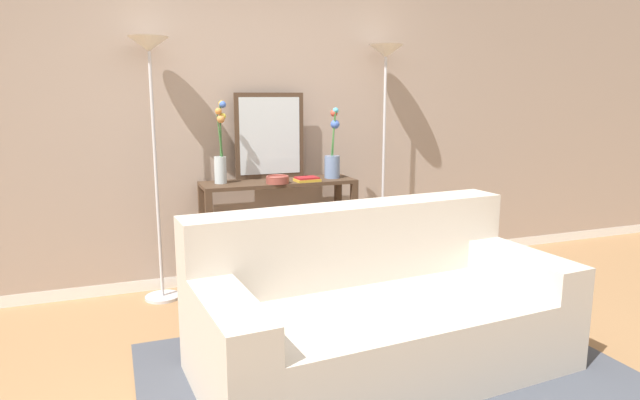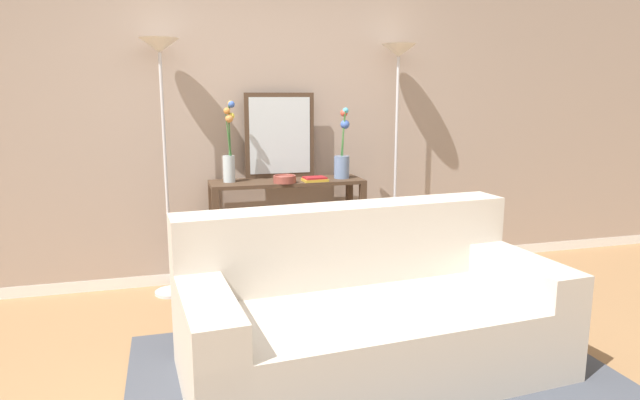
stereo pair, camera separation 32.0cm
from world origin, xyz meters
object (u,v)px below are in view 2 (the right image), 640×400
vase_short_flowers (342,157)px  floor_lamp_left (162,97)px  couch (367,316)px  vase_tall_flowers (229,152)px  wall_mirror (280,136)px  book_row_under_console (241,282)px  console_table (287,214)px  fruit_bowl (285,179)px  book_stack (315,179)px  floor_lamp_right (397,96)px

vase_short_flowers → floor_lamp_left: bearing=177.5°
couch → vase_tall_flowers: bearing=110.9°
floor_lamp_left → vase_tall_flowers: 0.63m
couch → wall_mirror: (-0.15, 1.63, 0.89)m
floor_lamp_left → book_row_under_console: bearing=-5.3°
console_table → vase_tall_flowers: (-0.44, 0.02, 0.50)m
console_table → wall_mirror: size_ratio=1.77×
fruit_bowl → floor_lamp_left: bearing=168.9°
vase_tall_flowers → console_table: bearing=-3.2°
book_row_under_console → vase_short_flowers: bearing=-0.8°
couch → floor_lamp_left: floor_lamp_left is taller
wall_mirror → book_stack: wall_mirror is taller
vase_tall_flowers → book_row_under_console: 1.03m
floor_lamp_right → book_row_under_console: size_ratio=8.24×
vase_short_flowers → book_stack: vase_short_flowers is taller
book_stack → wall_mirror: bearing=128.6°
floor_lamp_right → vase_short_flowers: 0.69m
floor_lamp_left → vase_tall_flowers: bearing=-2.9°
floor_lamp_right → vase_short_flowers: bearing=-173.0°
floor_lamp_left → console_table: bearing=-3.1°
console_table → floor_lamp_right: bearing=3.0°
console_table → book_row_under_console: 0.65m
wall_mirror → book_stack: (0.22, -0.27, -0.32)m
vase_tall_flowers → book_row_under_console: vase_tall_flowers is taller
couch → floor_lamp_right: size_ratio=1.10×
wall_mirror → vase_tall_flowers: 0.45m
wall_mirror → vase_tall_flowers: (-0.42, -0.13, -0.11)m
couch → console_table: (-0.13, 1.47, 0.28)m
fruit_bowl → book_row_under_console: fruit_bowl is taller
floor_lamp_right → vase_tall_flowers: 1.44m
floor_lamp_left → floor_lamp_right: floor_lamp_right is taller
console_table → book_stack: bearing=-29.6°
floor_lamp_left → fruit_bowl: bearing=-11.1°
vase_tall_flowers → fruit_bowl: bearing=-20.2°
floor_lamp_right → vase_tall_flowers: bearing=-179.0°
floor_lamp_right → vase_short_flowers: size_ratio=3.43×
book_row_under_console → book_stack: bearing=-10.9°
couch → book_row_under_console: (-0.51, 1.47, -0.25)m
fruit_bowl → couch: bearing=-82.6°
book_row_under_console → floor_lamp_right: bearing=2.1°
fruit_bowl → book_row_under_console: size_ratio=0.74×
book_row_under_console → couch: bearing=-70.8°
vase_tall_flowers → fruit_bowl: (0.40, -0.15, -0.20)m
vase_short_flowers → couch: bearing=-102.3°
book_stack → console_table: bearing=150.4°
console_table → fruit_bowl: 0.33m
vase_tall_flowers → book_stack: bearing=-12.1°
floor_lamp_left → book_stack: 1.28m
couch → fruit_bowl: size_ratio=12.14×
couch → wall_mirror: size_ratio=3.12×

